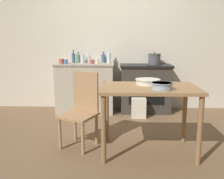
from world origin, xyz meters
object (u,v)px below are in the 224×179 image
at_px(stove, 145,88).
at_px(work_table, 149,97).
at_px(bottle_left, 74,58).
at_px(cup_end_right, 61,61).
at_px(bottle_far_left, 109,58).
at_px(flour_sack, 139,108).
at_px(bottle_center_right, 78,58).
at_px(cup_right, 66,62).
at_px(mixing_bowl_small, 148,81).
at_px(chair, 82,108).
at_px(mixing_bowl_large, 162,86).
at_px(bottle_center_left, 103,58).
at_px(stock_pot, 154,59).
at_px(bottle_mid_left, 89,59).
at_px(bottle_center, 82,58).
at_px(cup_mid_right, 92,62).
at_px(cup_far_right, 97,61).

height_order(stove, work_table, stove).
relative_size(bottle_left, cup_end_right, 2.81).
bearing_deg(bottle_left, bottle_far_left, -1.03).
relative_size(flour_sack, bottle_center_right, 1.66).
xyz_separation_m(stove, bottle_center_right, (-1.26, 0.10, 0.55)).
bearing_deg(work_table, cup_end_right, 130.23).
bearing_deg(bottle_far_left, cup_right, -162.55).
bearing_deg(work_table, stove, 85.59).
height_order(work_table, mixing_bowl_small, mixing_bowl_small).
bearing_deg(cup_end_right, work_table, -49.77).
distance_m(chair, bottle_center_right, 1.79).
relative_size(mixing_bowl_small, bottle_center_right, 1.46).
xyz_separation_m(mixing_bowl_large, bottle_center_left, (-0.77, 2.11, 0.15)).
relative_size(stock_pot, bottle_mid_left, 1.29).
height_order(bottle_left, bottle_center, bottle_left).
bearing_deg(bottle_far_left, cup_end_right, -166.49).
height_order(stove, bottle_center_right, bottle_center_right).
bearing_deg(mixing_bowl_large, cup_right, 128.68).
bearing_deg(mixing_bowl_large, bottle_mid_left, 117.18).
relative_size(work_table, bottle_mid_left, 6.11).
distance_m(stock_pot, bottle_left, 1.52).
height_order(bottle_far_left, bottle_mid_left, bottle_far_left).
bearing_deg(flour_sack, bottle_left, 156.72).
bearing_deg(mixing_bowl_large, cup_mid_right, 118.09).
relative_size(bottle_left, bottle_center_left, 1.18).
relative_size(stove, cup_right, 11.95).
height_order(cup_far_right, cup_end_right, cup_far_right).
relative_size(work_table, bottle_center_right, 5.40).
bearing_deg(bottle_center_left, work_table, -71.28).
xyz_separation_m(mixing_bowl_large, bottle_left, (-1.34, 2.04, 0.16)).
bearing_deg(stock_pot, bottle_far_left, 176.27).
bearing_deg(bottle_far_left, cup_mid_right, -143.91).
height_order(stock_pot, mixing_bowl_large, stock_pot).
xyz_separation_m(bottle_center_left, cup_right, (-0.66, -0.32, -0.04)).
bearing_deg(bottle_center_left, mixing_bowl_large, -69.81).
bearing_deg(mixing_bowl_large, cup_end_right, 129.79).
relative_size(flour_sack, bottle_left, 1.42).
distance_m(mixing_bowl_small, bottle_center, 1.96).
relative_size(cup_right, cup_far_right, 0.90).
bearing_deg(cup_right, stock_pot, 6.56).
bearing_deg(bottle_left, mixing_bowl_small, -54.92).
bearing_deg(mixing_bowl_small, cup_end_right, 132.68).
relative_size(chair, bottle_far_left, 3.68).
xyz_separation_m(stove, cup_mid_right, (-0.99, -0.12, 0.50)).
xyz_separation_m(mixing_bowl_small, cup_right, (-1.31, 1.48, 0.11)).
xyz_separation_m(bottle_far_left, bottle_center, (-0.49, -0.07, -0.01)).
height_order(mixing_bowl_large, bottle_mid_left, bottle_mid_left).
bearing_deg(bottle_mid_left, cup_mid_right, -70.12).
relative_size(bottle_center_right, cup_far_right, 2.37).
distance_m(chair, bottle_center_left, 1.84).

